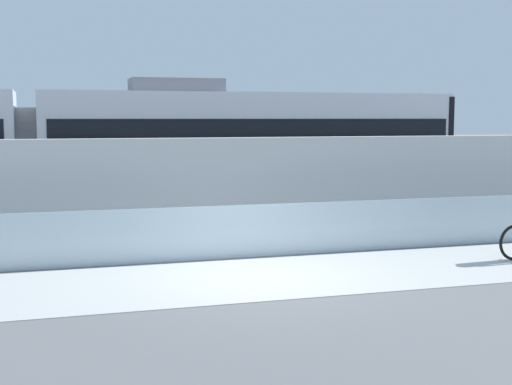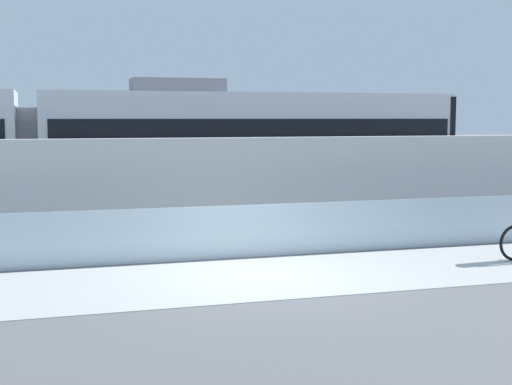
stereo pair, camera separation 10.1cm
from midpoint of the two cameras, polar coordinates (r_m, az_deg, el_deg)
ground_plane at (r=12.56m, az=0.09°, el=-6.85°), size 200.00×200.00×0.00m
bike_path_deck at (r=12.56m, az=0.09°, el=-6.82°), size 32.00×3.20×0.01m
glass_parapet at (r=14.21m, az=-2.08°, el=-3.17°), size 32.00×0.05×1.06m
concrete_barrier_wall at (r=15.86m, az=-3.75°, el=0.14°), size 32.00×0.36×2.36m
tram_rail_near at (r=18.42m, az=-5.47°, el=-2.74°), size 32.00×0.08×0.01m
tram_rail_far at (r=19.81m, az=-6.29°, el=-2.13°), size 32.00×0.08×0.01m
tram at (r=18.60m, az=-18.05°, el=2.93°), size 22.56×2.54×3.81m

